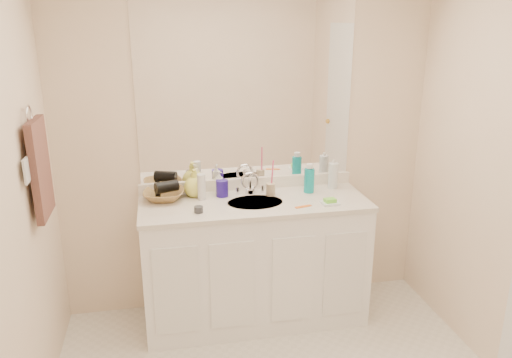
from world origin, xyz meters
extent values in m
cube|color=#F5DCC0|center=(0.00, 1.30, 1.20)|extent=(2.60, 0.02, 2.40)
cube|color=white|center=(0.00, 1.02, 0.42)|extent=(1.50, 0.55, 0.85)
cube|color=silver|center=(0.00, 1.02, 0.86)|extent=(1.52, 0.57, 0.03)
cube|color=white|center=(0.00, 1.29, 0.92)|extent=(1.52, 0.03, 0.08)
cylinder|color=beige|center=(0.00, 1.00, 0.87)|extent=(0.37, 0.37, 0.02)
cylinder|color=silver|center=(0.00, 1.18, 0.94)|extent=(0.02, 0.02, 0.11)
cube|color=white|center=(0.00, 1.29, 1.56)|extent=(1.48, 0.01, 1.20)
cylinder|color=#251489|center=(-0.20, 1.16, 0.94)|extent=(0.11, 0.11, 0.11)
cylinder|color=tan|center=(0.13, 1.12, 0.92)|extent=(0.07, 0.07, 0.08)
cylinder|color=#F03F76|center=(0.14, 1.12, 1.03)|extent=(0.02, 0.04, 0.21)
cylinder|color=#0D99A3|center=(0.41, 1.13, 0.96)|extent=(0.07, 0.07, 0.17)
cylinder|color=silver|center=(0.60, 1.18, 0.97)|extent=(0.08, 0.08, 0.18)
cube|color=white|center=(0.47, 0.87, 0.89)|extent=(0.12, 0.10, 0.01)
cube|color=#74E437|center=(0.47, 0.87, 0.90)|extent=(0.08, 0.06, 0.03)
cube|color=orange|center=(0.29, 0.86, 0.88)|extent=(0.12, 0.05, 0.00)
cylinder|color=#2F3036|center=(-0.38, 0.89, 0.90)|extent=(0.06, 0.06, 0.04)
cylinder|color=silver|center=(-0.34, 1.13, 0.97)|extent=(0.06, 0.06, 0.18)
imported|color=white|center=(-0.21, 1.21, 0.96)|extent=(0.08, 0.08, 0.17)
imported|color=#F5F1C8|center=(-0.36, 1.23, 0.97)|extent=(0.11, 0.11, 0.18)
imported|color=#E7EB5B|center=(-0.38, 1.21, 0.97)|extent=(0.15, 0.15, 0.19)
imported|color=olive|center=(-0.59, 1.17, 0.91)|extent=(0.31, 0.31, 0.07)
cylinder|color=black|center=(-0.57, 1.17, 0.97)|extent=(0.17, 0.12, 0.08)
torus|color=silver|center=(-1.27, 0.77, 1.55)|extent=(0.01, 0.11, 0.11)
cube|color=#432823|center=(-1.25, 0.77, 1.25)|extent=(0.04, 0.32, 0.55)
cube|color=silver|center=(-1.27, 0.57, 1.30)|extent=(0.01, 0.08, 0.13)
camera|label=1|loc=(-0.60, -2.03, 2.03)|focal=35.00mm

